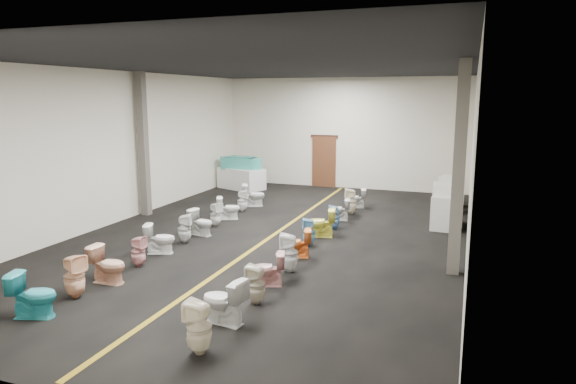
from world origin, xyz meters
name	(u,v)px	position (x,y,z in m)	size (l,w,h in m)	color
floor	(273,236)	(0.00, 0.00, 0.00)	(16.00, 16.00, 0.00)	black
ceiling	(272,67)	(0.00, 0.00, 4.50)	(16.00, 16.00, 0.00)	black
wall_back	(344,133)	(0.00, 8.00, 2.25)	(10.00, 10.00, 0.00)	beige
wall_front	(31,222)	(0.00, -8.00, 2.25)	(10.00, 10.00, 0.00)	beige
wall_left	(116,147)	(-5.00, 0.00, 2.25)	(16.00, 16.00, 0.00)	beige
wall_right	(472,162)	(5.00, 0.00, 2.25)	(16.00, 16.00, 0.00)	beige
aisle_stripe	(273,235)	(0.00, 0.00, 0.00)	(0.12, 15.60, 0.01)	olive
back_door	(324,162)	(-0.80, 7.94, 1.05)	(1.00, 0.10, 2.10)	#562D19
door_frame	(324,136)	(-0.80, 7.95, 2.12)	(1.15, 0.08, 0.10)	#331C11
column_left	(143,145)	(-4.75, 1.00, 2.25)	(0.25, 0.25, 4.50)	#59544C
column_right	(459,170)	(4.75, -1.50, 2.25)	(0.25, 0.25, 4.50)	#59544C
display_table	(241,178)	(-3.85, 6.29, 0.43)	(1.92, 0.96, 0.86)	white
bathtub	(241,163)	(-3.85, 6.29, 1.07)	(1.86, 0.74, 0.55)	teal
appliance_crate_a	(446,213)	(4.40, 2.27, 0.49)	(0.76, 0.76, 0.97)	beige
appliance_crate_b	(447,204)	(4.40, 3.00, 0.60)	(0.87, 0.87, 1.19)	silver
appliance_crate_c	(450,198)	(4.40, 4.76, 0.44)	(0.77, 0.77, 0.87)	silver
appliance_crate_d	(451,191)	(4.40, 5.74, 0.51)	(0.72, 0.72, 1.03)	silver
toilet_left_0	(33,295)	(-1.95, -6.28, 0.40)	(0.45, 0.78, 0.80)	teal
toilet_left_1	(74,276)	(-1.91, -5.34, 0.42)	(0.38, 0.39, 0.85)	#FEC399
toilet_left_2	(108,265)	(-1.84, -4.48, 0.39)	(0.43, 0.76, 0.77)	#E5A988
toilet_left_3	(138,251)	(-1.88, -3.42, 0.35)	(0.31, 0.32, 0.70)	#DD9A98
toilet_left_4	(160,239)	(-1.99, -2.40, 0.37)	(0.41, 0.72, 0.73)	white
toilet_left_5	(184,229)	(-1.89, -1.44, 0.38)	(0.34, 0.35, 0.76)	silver
toilet_left_6	(201,222)	(-1.86, -0.61, 0.36)	(0.40, 0.70, 0.71)	silver
toilet_left_7	(216,214)	(-1.93, 0.37, 0.36)	(0.32, 0.33, 0.72)	white
toilet_left_8	(228,208)	(-1.99, 1.31, 0.35)	(0.39, 0.69, 0.71)	white
toilet_left_9	(242,201)	(-2.02, 2.42, 0.37)	(0.33, 0.34, 0.73)	white
toilet_left_10	(253,195)	(-2.02, 3.33, 0.39)	(0.44, 0.77, 0.78)	silver
toilet_right_0	(199,327)	(1.36, -6.45, 0.41)	(0.37, 0.38, 0.83)	#F3E6C9
toilet_right_1	(224,301)	(1.24, -5.41, 0.40)	(0.45, 0.78, 0.80)	white
toilet_right_2	(256,285)	(1.42, -4.46, 0.37)	(0.33, 0.34, 0.74)	beige
toilet_right_3	(268,269)	(1.28, -3.54, 0.35)	(0.39, 0.68, 0.70)	#E19F9C
toilet_right_4	(289,253)	(1.41, -2.62, 0.43)	(0.39, 0.40, 0.86)	white
toilet_right_5	(297,243)	(1.24, -1.61, 0.34)	(0.38, 0.67, 0.69)	orange
toilet_right_6	(309,232)	(1.22, -0.58, 0.36)	(0.32, 0.33, 0.72)	#6EAACA
toilet_right_7	(321,223)	(1.27, 0.32, 0.39)	(0.44, 0.77, 0.78)	#F4EC55
toilet_right_8	(334,217)	(1.40, 1.25, 0.35)	(0.31, 0.32, 0.70)	#699AD0
toilet_right_9	(339,210)	(1.27, 2.33, 0.34)	(0.38, 0.66, 0.67)	silver
toilet_right_10	(351,201)	(1.42, 3.27, 0.42)	(0.38, 0.39, 0.84)	#F4E9C9
toilet_right_11	(356,198)	(1.38, 4.26, 0.33)	(0.37, 0.65, 0.67)	silver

